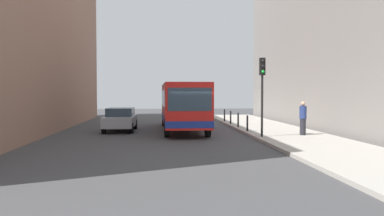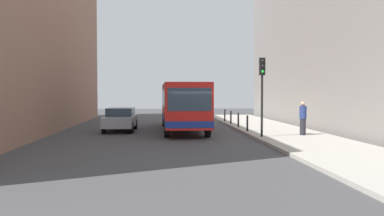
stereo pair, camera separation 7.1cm
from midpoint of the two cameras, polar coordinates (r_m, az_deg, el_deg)
name	(u,v)px [view 1 (the left image)]	position (r m, az deg, el deg)	size (l,w,h in m)	color
ground_plane	(192,138)	(22.30, -0.04, -4.15)	(80.00, 80.00, 0.00)	#424244
sidewalk	(290,136)	(23.36, 13.31, -3.74)	(4.40, 40.00, 0.15)	#ADA89E
building_right	(363,12)	(29.75, 22.48, 12.22)	(7.00, 32.00, 15.46)	gray
bus	(183,104)	(26.61, -1.39, 0.60)	(2.60, 11.04, 3.00)	red
car_beside_bus	(121,119)	(26.56, -9.95, -1.47)	(1.95, 4.44, 1.48)	#A5A8AD
traffic_light	(262,82)	(21.67, 9.61, 3.59)	(0.28, 0.33, 4.10)	black
bollard_near	(247,123)	(24.71, 7.59, -2.10)	(0.11, 0.11, 0.95)	black
bollard_mid	(238,120)	(27.48, 6.34, -1.66)	(0.11, 0.11, 0.95)	black
bollard_far	(231,117)	(30.26, 5.31, -1.31)	(0.11, 0.11, 0.95)	black
bollard_farthest	(224,115)	(33.05, 4.46, -1.01)	(0.11, 0.11, 0.95)	black
pedestrian_near_signal	(303,118)	(23.06, 15.02, -1.37)	(0.38, 0.38, 1.81)	#26262D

